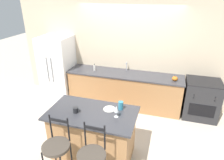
% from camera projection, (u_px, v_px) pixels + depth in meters
% --- Properties ---
extents(ground_plane, '(18.00, 18.00, 0.00)m').
position_uv_depth(ground_plane, '(120.00, 112.00, 5.02)').
color(ground_plane, beige).
extents(wall_back, '(6.00, 0.07, 2.70)m').
position_uv_depth(wall_back, '(128.00, 52.00, 5.09)').
color(wall_back, beige).
rests_on(wall_back, ground_plane).
extents(back_counter, '(2.88, 0.71, 0.90)m').
position_uv_depth(back_counter, '(124.00, 89.00, 5.17)').
color(back_counter, '#A87547').
rests_on(back_counter, ground_plane).
extents(sink_faucet, '(0.02, 0.13, 0.22)m').
position_uv_depth(sink_faucet, '(127.00, 65.00, 5.11)').
color(sink_faucet, '#ADAFB5').
rests_on(sink_faucet, back_counter).
extents(kitchen_island, '(1.51, 0.85, 0.91)m').
position_uv_depth(kitchen_island, '(93.00, 134.00, 3.55)').
color(kitchen_island, '#A87547').
rests_on(kitchen_island, ground_plane).
extents(refrigerator, '(0.78, 0.78, 1.71)m').
position_uv_depth(refrigerator, '(58.00, 68.00, 5.43)').
color(refrigerator, white).
rests_on(refrigerator, ground_plane).
extents(oven_range, '(0.76, 0.67, 0.92)m').
position_uv_depth(oven_range, '(201.00, 99.00, 4.68)').
color(oven_range, '#28282B').
rests_on(oven_range, ground_plane).
extents(bar_stool_near, '(0.41, 0.41, 1.15)m').
position_uv_depth(bar_stool_near, '(57.00, 152.00, 2.94)').
color(bar_stool_near, black).
rests_on(bar_stool_near, ground_plane).
extents(dinner_plate, '(0.21, 0.21, 0.02)m').
position_uv_depth(dinner_plate, '(109.00, 109.00, 3.45)').
color(dinner_plate, beige).
rests_on(dinner_plate, kitchen_island).
extents(wine_glass, '(0.07, 0.07, 0.21)m').
position_uv_depth(wine_glass, '(116.00, 109.00, 3.19)').
color(wine_glass, white).
rests_on(wine_glass, kitchen_island).
extents(coffee_mug, '(0.12, 0.09, 0.09)m').
position_uv_depth(coffee_mug, '(76.00, 110.00, 3.35)').
color(coffee_mug, '#232326').
rests_on(coffee_mug, kitchen_island).
extents(tumbler_cup, '(0.09, 0.09, 0.15)m').
position_uv_depth(tumbler_cup, '(121.00, 105.00, 3.43)').
color(tumbler_cup, teal).
rests_on(tumbler_cup, kitchen_island).
extents(pumpkin_decoration, '(0.13, 0.13, 0.13)m').
position_uv_depth(pumpkin_decoration, '(175.00, 79.00, 4.56)').
color(pumpkin_decoration, orange).
rests_on(pumpkin_decoration, back_counter).
extents(soap_bottle, '(0.05, 0.05, 0.18)m').
position_uv_depth(soap_bottle, '(94.00, 68.00, 5.12)').
color(soap_bottle, silver).
rests_on(soap_bottle, back_counter).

